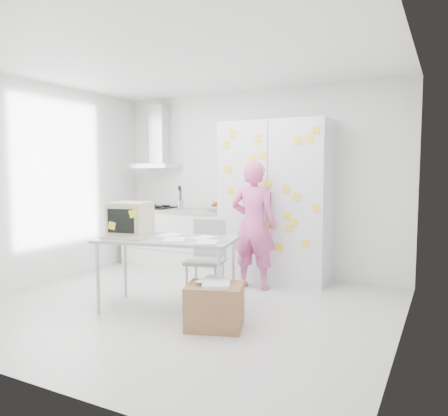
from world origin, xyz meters
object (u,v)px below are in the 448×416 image
at_px(person, 254,225).
at_px(chair, 207,254).
at_px(desk, 143,228).
at_px(cardboard_box, 215,305).

height_order(person, chair, person).
relative_size(desk, chair, 1.70).
bearing_deg(desk, person, 46.01).
height_order(person, desk, person).
xyz_separation_m(person, cardboard_box, (0.25, -1.51, -0.61)).
xyz_separation_m(person, chair, (-0.32, -0.66, -0.29)).
relative_size(person, desk, 1.04).
relative_size(chair, cardboard_box, 1.46).
distance_m(chair, cardboard_box, 1.06).
height_order(chair, cardboard_box, chair).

